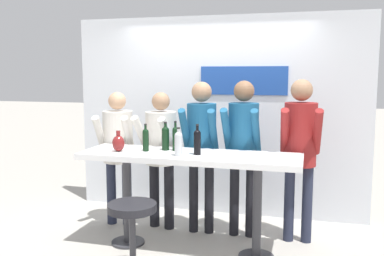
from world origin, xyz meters
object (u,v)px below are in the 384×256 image
at_px(person_center, 243,140).
at_px(person_center_right, 300,142).
at_px(wine_bottle_3, 165,137).
at_px(tasting_table, 189,168).
at_px(person_far_left, 118,144).
at_px(person_center_left, 201,139).
at_px(wine_bottle_1, 175,137).
at_px(wine_bottle_2, 146,139).
at_px(decorative_vase, 118,143).
at_px(wine_bottle_0, 197,141).
at_px(person_left, 161,145).
at_px(bar_stool, 132,227).
at_px(wine_bottle_4, 178,143).

distance_m(person_center, person_center_right, 0.62).
distance_m(person_center, wine_bottle_3, 0.88).
xyz_separation_m(tasting_table, person_center_right, (1.09, 0.55, 0.23)).
bearing_deg(person_far_left, person_center_left, -8.39).
relative_size(wine_bottle_1, wine_bottle_3, 1.05).
xyz_separation_m(tasting_table, wine_bottle_1, (-0.18, 0.11, 0.30)).
bearing_deg(tasting_table, wine_bottle_2, 179.36).
distance_m(person_center_left, decorative_vase, 0.97).
relative_size(person_center_right, wine_bottle_1, 5.65).
distance_m(person_far_left, decorative_vase, 0.70).
bearing_deg(wine_bottle_3, wine_bottle_1, -5.94).
height_order(wine_bottle_0, decorative_vase, wine_bottle_0).
height_order(tasting_table, wine_bottle_0, wine_bottle_0).
height_order(person_far_left, person_left, person_left).
xyz_separation_m(tasting_table, bar_stool, (-0.35, -0.67, -0.43)).
distance_m(person_center_right, wine_bottle_2, 1.66).
height_order(person_left, wine_bottle_3, person_left).
xyz_separation_m(bar_stool, wine_bottle_3, (0.05, 0.79, 0.72)).
distance_m(person_center_right, wine_bottle_4, 1.35).
relative_size(tasting_table, wine_bottle_1, 7.14).
height_order(person_left, wine_bottle_4, person_left).
bearing_deg(person_center_right, wine_bottle_3, -165.56).
bearing_deg(person_left, wine_bottle_1, -44.65).
height_order(bar_stool, wine_bottle_3, wine_bottle_3).
height_order(person_center_right, wine_bottle_0, person_center_right).
bearing_deg(tasting_table, bar_stool, -117.51).
distance_m(person_center_left, wine_bottle_0, 0.59).
bearing_deg(wine_bottle_2, person_far_left, 137.21).
bearing_deg(wine_bottle_2, person_center, 30.05).
bearing_deg(wine_bottle_3, person_left, 115.62).
height_order(wine_bottle_1, wine_bottle_3, wine_bottle_1).
xyz_separation_m(person_far_left, wine_bottle_0, (1.15, -0.58, 0.17)).
bearing_deg(person_far_left, bar_stool, -68.31).
height_order(person_center_right, wine_bottle_3, person_center_right).
height_order(person_center_left, wine_bottle_0, person_center_left).
distance_m(person_center_left, person_center, 0.48).
relative_size(person_left, wine_bottle_4, 5.69).
distance_m(bar_stool, person_center_left, 1.41).
bearing_deg(wine_bottle_2, wine_bottle_3, 32.06).
xyz_separation_m(person_center, wine_bottle_3, (-0.77, -0.43, 0.07)).
relative_size(tasting_table, bar_stool, 3.32).
height_order(wine_bottle_0, wine_bottle_3, wine_bottle_0).
bearing_deg(decorative_vase, person_center_left, 40.08).
relative_size(person_far_left, decorative_vase, 7.41).
relative_size(person_left, wine_bottle_0, 5.27).
distance_m(bar_stool, wine_bottle_1, 1.08).
relative_size(person_center, person_center_right, 0.99).
bearing_deg(wine_bottle_4, wine_bottle_1, 113.61).
xyz_separation_m(person_center_left, decorative_vase, (-0.74, -0.62, 0.02)).
relative_size(wine_bottle_3, wine_bottle_4, 1.06).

